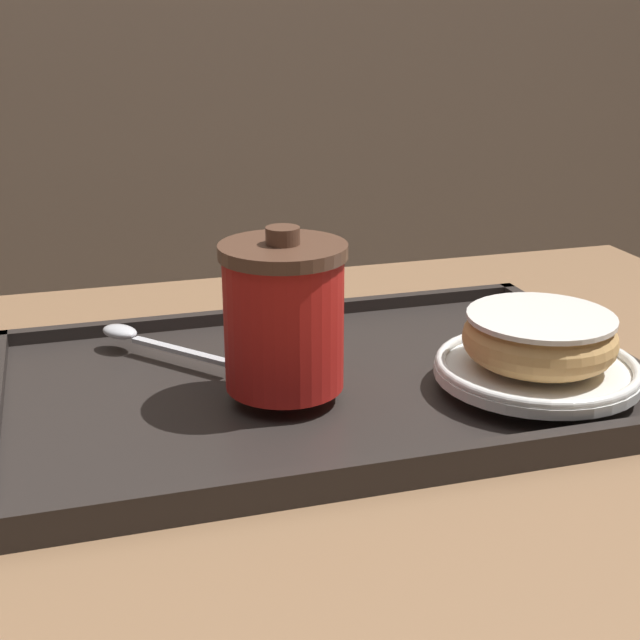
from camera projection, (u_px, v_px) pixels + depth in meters
cafe_table at (358, 563)px, 0.80m from camera, size 0.93×0.68×0.76m
serving_tray at (320, 386)px, 0.72m from camera, size 0.51×0.33×0.02m
coffee_cup_front at (284, 315)px, 0.66m from camera, size 0.10×0.10×0.12m
plate_with_chocolate_donut at (537, 368)px, 0.69m from camera, size 0.16×0.16×0.01m
donut_chocolate_glazed at (540, 337)px, 0.69m from camera, size 0.12×0.12×0.04m
spoon at (136, 337)px, 0.77m from camera, size 0.10×0.11×0.01m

